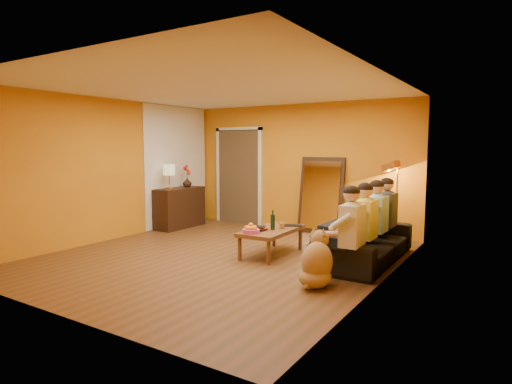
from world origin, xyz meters
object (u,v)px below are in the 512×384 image
Objects in this scene: floor_lamp at (397,204)px; vase at (187,182)px; person_far_left at (352,233)px; person_far_right at (387,216)px; person_mid_right at (377,221)px; table_lamp at (169,177)px; tumbler at (282,225)px; laptop at (292,226)px; wine_bottle at (273,220)px; coffee_table at (272,242)px; person_mid_left at (366,227)px; sideboard at (180,208)px; dog at (317,258)px; sofa at (366,240)px.

floor_lamp reaches higher than vase.
person_far_right is at bearing 90.00° from person_far_left.
vase is at bearing 170.85° from person_mid_right.
floor_lamp is (4.34, 1.10, -0.39)m from table_lamp.
tumbler is (-1.40, -0.43, -0.14)m from person_mid_right.
laptop is at bearing -16.55° from vase.
tumbler reaches higher than laptop.
wine_bottle reaches higher than tumbler.
coffee_table is 1.57m from person_mid_left.
sideboard is 4.59m from dog.
floor_lamp is 13.87× the size of tumbler.
person_mid_right is (0.13, 0.10, 0.29)m from sofa.
person_far_left is at bearing -90.00° from person_far_right.
wine_bottle is at bearing 110.36° from sofa.
sofa is at bearing -7.45° from sideboard.
vase is at bearing 163.99° from person_mid_left.
coffee_table is at bearing -23.69° from vase.
person_far_left is 4.74m from vase.
coffee_table is 6.07× the size of vase.
vase is at bearing 177.98° from person_far_right.
tumbler is (0.07, 0.17, -0.11)m from wine_bottle.
wine_bottle is 2.99× the size of tumbler.
wine_bottle is (-1.47, -0.60, -0.03)m from person_mid_right.
dog is at bearing -118.42° from person_far_left.
laptop is at bearing 75.38° from tumbler.
person_mid_right reaches higher than dog.
sofa is at bearing -24.45° from laptop.
person_far_right is 3.94× the size of wine_bottle.
tumbler is (2.97, -0.58, -0.64)m from table_lamp.
person_mid_right is 0.55m from person_far_right.
table_lamp reaches higher than person_mid_right.
person_mid_left reaches higher than coffee_table.
dog is 0.58× the size of person_mid_left.
person_mid_left is (0.27, 1.04, 0.25)m from dog.
sofa is at bearing -3.43° from table_lamp.
person_mid_right is 3.94× the size of wine_bottle.
sofa is 1.22m from laptop.
table_lamp is 0.42× the size of person_mid_left.
person_far_left reaches higher than vase.
floor_lamp is 4.17× the size of laptop.
tumbler is at bearing -145.07° from person_far_right.
floor_lamp is at bearing 61.94° from dog.
wine_bottle reaches higher than laptop.
sofa is at bearing 14.44° from tumbler.
wine_bottle is (-1.20, 0.99, 0.22)m from dog.
tumbler is at bearing 104.44° from sofa.
table_lamp reaches higher than person_mid_left.
laptop reaches higher than coffee_table.
sofa reaches higher than tumbler.
dog is at bearing -76.10° from floor_lamp.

